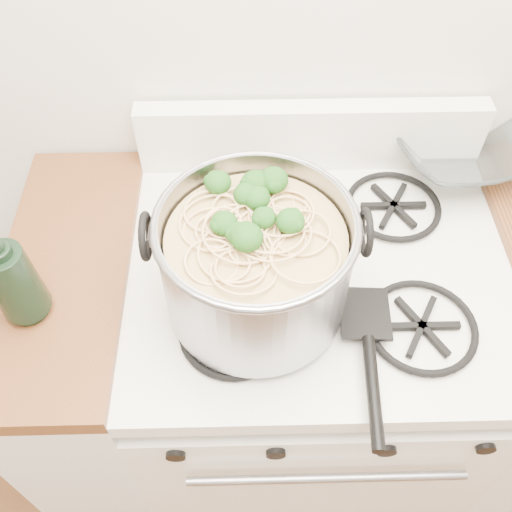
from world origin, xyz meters
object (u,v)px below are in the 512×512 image
(stock_pot, at_px, (256,264))
(spatula, at_px, (366,311))
(bottle, at_px, (10,273))
(gas_range, at_px, (305,374))
(glass_bowl, at_px, (457,156))

(stock_pot, bearing_deg, spatula, -11.15)
(stock_pot, xyz_separation_m, bottle, (-0.41, -0.01, 0.01))
(gas_range, relative_size, bottle, 4.03)
(bottle, bearing_deg, glass_bowl, 42.65)
(stock_pot, bearing_deg, bottle, -178.27)
(spatula, distance_m, glass_bowl, 0.48)
(bottle, bearing_deg, stock_pot, 21.07)
(glass_bowl, bearing_deg, bottle, -156.69)
(stock_pot, relative_size, spatula, 1.18)
(stock_pot, distance_m, spatula, 0.22)
(glass_bowl, bearing_deg, stock_pot, -141.62)
(gas_range, height_order, glass_bowl, glass_bowl)
(gas_range, xyz_separation_m, glass_bowl, (0.33, 0.28, 0.50))
(gas_range, bearing_deg, stock_pot, -146.12)
(spatula, relative_size, glass_bowl, 2.67)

